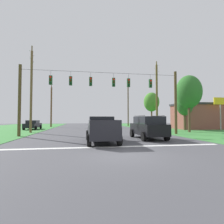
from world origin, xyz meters
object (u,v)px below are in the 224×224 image
utility_pole_far_right (128,102)px  roadside_store (205,116)px  tree_roadside_far_right (152,102)px  suv_black (148,127)px  utility_pole_mid_left (31,89)px  overhead_signal_span (103,96)px  distant_car_oncoming (33,125)px  pickup_truck (102,129)px  tree_roadside_left (185,102)px  tree_roadside_right (189,92)px  distant_car_crossing_white (102,124)px  utility_pole_far_left (51,107)px  utility_pole_mid_right (157,96)px

utility_pole_far_right → roadside_store: bearing=-51.8°
utility_pole_far_right → tree_roadside_far_right: 6.33m
suv_black → utility_pole_mid_left: size_ratio=0.43×
overhead_signal_span → tree_roadside_far_right: size_ratio=2.30×
distant_car_oncoming → pickup_truck: bearing=-61.0°
tree_roadside_left → roadside_store: tree_roadside_left is taller
pickup_truck → utility_pole_mid_left: bearing=127.7°
tree_roadside_right → utility_pole_mid_left: bearing=172.8°
distant_car_crossing_white → tree_roadside_far_right: 12.05m
utility_pole_far_left → roadside_store: (28.00, -11.72, -2.19)m
utility_pole_mid_right → distant_car_oncoming: bearing=163.1°
tree_roadside_far_right → pickup_truck: bearing=-120.1°
overhead_signal_span → utility_pole_mid_right: size_ratio=1.65×
utility_pole_far_left → suv_black: bearing=-63.0°
pickup_truck → utility_pole_far_right: bearing=71.6°
utility_pole_mid_right → utility_pole_mid_left: utility_pole_mid_left is taller
utility_pole_mid_right → utility_pole_far_right: utility_pole_far_right is taller
suv_black → pickup_truck: bearing=-160.1°
utility_pole_far_left → tree_roadside_right: (20.62, -18.41, 0.91)m
utility_pole_far_right → tree_roadside_far_right: bearing=-51.1°
pickup_truck → utility_pole_mid_left: utility_pole_mid_left is taller
overhead_signal_span → tree_roadside_left: 14.73m
tree_roadside_left → utility_pole_mid_right: bearing=-179.1°
distant_car_oncoming → utility_pole_mid_right: bearing=-16.9°
pickup_truck → distant_car_crossing_white: 20.94m
pickup_truck → distant_car_crossing_white: pickup_truck is taller
overhead_signal_span → utility_pole_mid_right: 10.74m
tree_roadside_far_right → tree_roadside_left: (0.86, -11.26, -1.06)m
suv_black → tree_roadside_far_right: 23.49m
pickup_truck → tree_roadside_far_right: (13.23, 22.85, 4.42)m
suv_black → tree_roadside_right: 11.03m
distant_car_crossing_white → distant_car_oncoming: 12.40m
overhead_signal_span → utility_pole_mid_right: utility_pole_mid_right is taller
utility_pole_far_left → roadside_store: utility_pole_far_left is taller
overhead_signal_span → roadside_store: bearing=25.2°
distant_car_crossing_white → utility_pole_far_right: utility_pole_far_right is taller
distant_car_oncoming → tree_roadside_right: tree_roadside_right is taller
distant_car_oncoming → distant_car_crossing_white: bearing=16.3°
distant_car_oncoming → overhead_signal_span: bearing=-49.0°
tree_roadside_right → roadside_store: tree_roadside_right is taller
pickup_truck → utility_pole_far_right: utility_pole_far_right is taller
distant_car_crossing_white → utility_pole_mid_left: size_ratio=0.39×
overhead_signal_span → utility_pole_mid_left: size_ratio=1.54×
utility_pole_far_left → tree_roadside_far_right: size_ratio=1.22×
tree_roadside_left → tree_roadside_right: bearing=-114.4°
roadside_store → pickup_truck: bearing=-143.7°
roadside_store → utility_pole_mid_left: bearing=-171.6°
distant_car_oncoming → utility_pole_mid_left: utility_pole_mid_left is taller
pickup_truck → roadside_store: 24.50m
tree_roadside_right → distant_car_oncoming: bearing=156.5°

